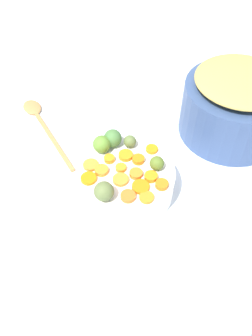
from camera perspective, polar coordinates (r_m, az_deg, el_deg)
tabletop at (r=0.88m, az=-1.19°, el=-2.04°), size 2.40×2.40×0.02m
serving_bowl_carrots at (r=0.82m, az=0.00°, el=-2.13°), size 0.22×0.22×0.07m
metal_pot at (r=0.98m, az=17.15°, el=9.04°), size 0.28×0.28×0.15m
stuffing_mound at (r=0.93m, az=18.47°, el=13.41°), size 0.23×0.23×0.04m
carrot_slice_0 at (r=0.77m, az=-6.12°, el=-1.71°), size 0.04×0.04×0.01m
carrot_slice_1 at (r=0.80m, az=2.03°, el=1.38°), size 0.03×0.03×0.01m
carrot_slice_2 at (r=0.79m, az=-0.83°, el=0.02°), size 0.03×0.03×0.01m
carrot_slice_3 at (r=0.83m, az=4.25°, el=3.08°), size 0.04×0.04×0.01m
carrot_slice_4 at (r=0.81m, az=-2.74°, el=1.50°), size 0.03×0.03×0.01m
carrot_slice_5 at (r=0.78m, az=1.64°, el=-0.93°), size 0.04×0.04×0.01m
carrot_slice_6 at (r=0.76m, az=5.86°, el=-2.71°), size 0.04×0.04×0.01m
carrot_slice_7 at (r=0.74m, az=0.35°, el=-4.63°), size 0.04×0.04×0.01m
carrot_slice_8 at (r=0.78m, az=-4.01°, el=-0.40°), size 0.04×0.04×0.01m
carrot_slice_9 at (r=0.77m, az=4.10°, el=-1.42°), size 0.04×0.04×0.01m
carrot_slice_10 at (r=0.81m, az=-0.05°, el=2.07°), size 0.04×0.04×0.01m
carrot_slice_11 at (r=0.77m, az=-0.87°, el=-1.91°), size 0.05×0.05×0.01m
carrot_slice_12 at (r=0.74m, az=3.39°, el=-4.81°), size 0.04×0.04×0.01m
carrot_slice_13 at (r=0.76m, az=2.41°, el=-3.07°), size 0.05×0.05×0.01m
carrot_slice_14 at (r=0.80m, az=-5.78°, el=0.50°), size 0.04×0.04×0.01m
brussels_sprout_0 at (r=0.83m, az=-2.18°, el=4.88°), size 0.04×0.04×0.04m
brussels_sprout_1 at (r=0.79m, az=5.06°, el=0.78°), size 0.03×0.03×0.03m
brussels_sprout_2 at (r=0.82m, az=-3.99°, el=3.89°), size 0.04×0.04×0.04m
brussels_sprout_3 at (r=0.83m, az=0.64°, el=4.36°), size 0.03×0.03×0.03m
brussels_sprout_4 at (r=0.73m, az=-3.62°, el=-3.83°), size 0.04×0.04×0.04m
wooden_spoon at (r=1.05m, az=-14.08°, el=8.02°), size 0.24×0.26×0.01m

